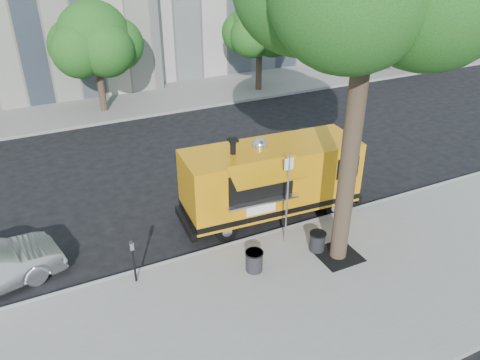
{
  "coord_description": "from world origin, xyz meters",
  "views": [
    {
      "loc": [
        -4.76,
        -11.44,
        8.58
      ],
      "look_at": [
        0.78,
        0.0,
        1.72
      ],
      "focal_mm": 35.0,
      "sensor_mm": 36.0,
      "label": 1
    }
  ],
  "objects_px": {
    "sign_post": "(287,193)",
    "far_tree_d": "(396,11)",
    "far_tree_b": "(94,38)",
    "trash_bin_right": "(317,241)",
    "far_tree_c": "(260,27)",
    "food_truck": "(271,179)",
    "trash_bin_left": "(254,260)",
    "parking_meter": "(133,256)"
  },
  "relations": [
    {
      "from": "food_truck",
      "to": "trash_bin_right",
      "type": "height_order",
      "value": "food_truck"
    },
    {
      "from": "food_truck",
      "to": "trash_bin_left",
      "type": "bearing_deg",
      "value": -123.28
    },
    {
      "from": "trash_bin_left",
      "to": "parking_meter",
      "type": "bearing_deg",
      "value": 162.47
    },
    {
      "from": "far_tree_b",
      "to": "far_tree_d",
      "type": "xyz_separation_m",
      "value": [
        19.0,
        -0.1,
        0.06
      ]
    },
    {
      "from": "food_truck",
      "to": "parking_meter",
      "type": "bearing_deg",
      "value": -159.35
    },
    {
      "from": "far_tree_d",
      "to": "food_truck",
      "type": "xyz_separation_m",
      "value": [
        -16.03,
        -12.43,
        -2.49
      ]
    },
    {
      "from": "sign_post",
      "to": "trash_bin_left",
      "type": "distance_m",
      "value": 2.15
    },
    {
      "from": "far_tree_b",
      "to": "sign_post",
      "type": "xyz_separation_m",
      "value": [
        2.55,
        -14.25,
        -1.98
      ]
    },
    {
      "from": "parking_meter",
      "to": "far_tree_d",
      "type": "bearing_deg",
      "value": 33.6
    },
    {
      "from": "parking_meter",
      "to": "trash_bin_right",
      "type": "bearing_deg",
      "value": -10.46
    },
    {
      "from": "sign_post",
      "to": "parking_meter",
      "type": "bearing_deg",
      "value": 177.48
    },
    {
      "from": "far_tree_d",
      "to": "sign_post",
      "type": "distance_m",
      "value": 21.79
    },
    {
      "from": "far_tree_d",
      "to": "food_truck",
      "type": "bearing_deg",
      "value": -142.22
    },
    {
      "from": "parking_meter",
      "to": "trash_bin_left",
      "type": "bearing_deg",
      "value": -17.53
    },
    {
      "from": "far_tree_b",
      "to": "food_truck",
      "type": "bearing_deg",
      "value": -76.67
    },
    {
      "from": "trash_bin_left",
      "to": "trash_bin_right",
      "type": "distance_m",
      "value": 2.11
    },
    {
      "from": "far_tree_d",
      "to": "trash_bin_left",
      "type": "xyz_separation_m",
      "value": [
        -17.91,
        -14.93,
        -3.41
      ]
    },
    {
      "from": "far_tree_c",
      "to": "food_truck",
      "type": "relative_size",
      "value": 0.84
    },
    {
      "from": "trash_bin_right",
      "to": "far_tree_b",
      "type": "bearing_deg",
      "value": 102.03
    },
    {
      "from": "sign_post",
      "to": "food_truck",
      "type": "distance_m",
      "value": 1.83
    },
    {
      "from": "trash_bin_right",
      "to": "food_truck",
      "type": "bearing_deg",
      "value": 95.26
    },
    {
      "from": "parking_meter",
      "to": "trash_bin_right",
      "type": "relative_size",
      "value": 2.25
    },
    {
      "from": "parking_meter",
      "to": "food_truck",
      "type": "bearing_deg",
      "value": 17.05
    },
    {
      "from": "far_tree_c",
      "to": "food_truck",
      "type": "height_order",
      "value": "far_tree_c"
    },
    {
      "from": "far_tree_d",
      "to": "far_tree_b",
      "type": "bearing_deg",
      "value": 179.7
    },
    {
      "from": "sign_post",
      "to": "food_truck",
      "type": "bearing_deg",
      "value": 76.34
    },
    {
      "from": "far_tree_b",
      "to": "trash_bin_right",
      "type": "xyz_separation_m",
      "value": [
        3.2,
        -15.01,
        -3.37
      ]
    },
    {
      "from": "food_truck",
      "to": "far_tree_c",
      "type": "bearing_deg",
      "value": 67.35
    },
    {
      "from": "trash_bin_left",
      "to": "trash_bin_right",
      "type": "height_order",
      "value": "trash_bin_left"
    },
    {
      "from": "far_tree_c",
      "to": "parking_meter",
      "type": "bearing_deg",
      "value": -128.66
    },
    {
      "from": "sign_post",
      "to": "far_tree_d",
      "type": "bearing_deg",
      "value": 40.7
    },
    {
      "from": "far_tree_c",
      "to": "trash_bin_left",
      "type": "xyz_separation_m",
      "value": [
        -7.91,
        -14.73,
        -3.24
      ]
    },
    {
      "from": "food_truck",
      "to": "trash_bin_right",
      "type": "xyz_separation_m",
      "value": [
        0.23,
        -2.48,
        -0.93
      ]
    },
    {
      "from": "far_tree_c",
      "to": "sign_post",
      "type": "height_order",
      "value": "far_tree_c"
    },
    {
      "from": "far_tree_b",
      "to": "trash_bin_left",
      "type": "bearing_deg",
      "value": -85.84
    },
    {
      "from": "far_tree_b",
      "to": "sign_post",
      "type": "height_order",
      "value": "far_tree_b"
    },
    {
      "from": "trash_bin_right",
      "to": "far_tree_c",
      "type": "bearing_deg",
      "value": 68.47
    },
    {
      "from": "far_tree_b",
      "to": "trash_bin_right",
      "type": "height_order",
      "value": "far_tree_b"
    },
    {
      "from": "trash_bin_left",
      "to": "far_tree_d",
      "type": "bearing_deg",
      "value": 39.81
    },
    {
      "from": "far_tree_d",
      "to": "trash_bin_left",
      "type": "bearing_deg",
      "value": -140.19
    },
    {
      "from": "food_truck",
      "to": "trash_bin_right",
      "type": "relative_size",
      "value": 10.4
    },
    {
      "from": "far_tree_c",
      "to": "trash_bin_left",
      "type": "height_order",
      "value": "far_tree_c"
    }
  ]
}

